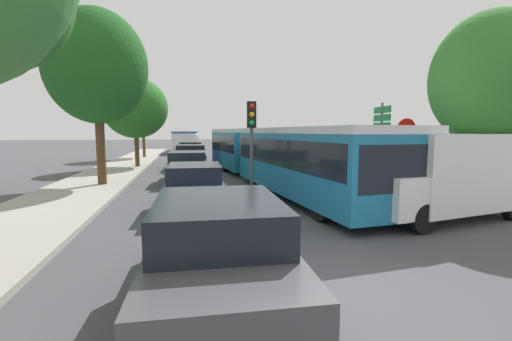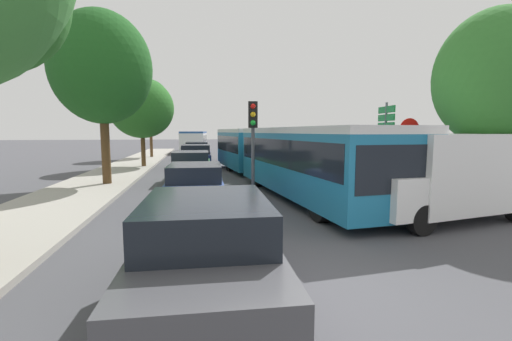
{
  "view_description": "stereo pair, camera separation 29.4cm",
  "coord_description": "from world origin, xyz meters",
  "px_view_note": "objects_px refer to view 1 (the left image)",
  "views": [
    {
      "loc": [
        -1.87,
        -4.67,
        2.38
      ],
      "look_at": [
        0.2,
        5.42,
        1.2
      ],
      "focal_mm": 24.0,
      "sensor_mm": 36.0,
      "label": 1
    },
    {
      "loc": [
        -1.58,
        -4.72,
        2.38
      ],
      "look_at": [
        0.2,
        5.42,
        1.2
      ],
      "focal_mm": 24.0,
      "sensor_mm": 36.0,
      "label": 2
    }
  ],
  "objects_px": {
    "city_bus_rear": "(187,140)",
    "queued_car_navy": "(191,157)",
    "queued_car_green": "(187,166)",
    "queued_car_graphite": "(218,249)",
    "no_entry_sign": "(406,146)",
    "direction_sign_post": "(381,127)",
    "tree_left_mid": "(99,70)",
    "white_van": "(450,173)",
    "tree_right_near": "(490,79)",
    "articulated_bus": "(273,152)",
    "tree_left_distant": "(142,106)",
    "queued_car_black": "(191,151)",
    "tree_left_far": "(135,108)",
    "queued_car_blue": "(195,186)",
    "traffic_light": "(252,128)"
  },
  "relations": [
    {
      "from": "queued_car_navy",
      "to": "direction_sign_post",
      "type": "height_order",
      "value": "direction_sign_post"
    },
    {
      "from": "city_bus_rear",
      "to": "white_van",
      "type": "bearing_deg",
      "value": -164.56
    },
    {
      "from": "city_bus_rear",
      "to": "tree_left_mid",
      "type": "relative_size",
      "value": 1.51
    },
    {
      "from": "queued_car_graphite",
      "to": "queued_car_blue",
      "type": "distance_m",
      "value": 5.92
    },
    {
      "from": "city_bus_rear",
      "to": "no_entry_sign",
      "type": "bearing_deg",
      "value": -163.06
    },
    {
      "from": "queued_car_blue",
      "to": "tree_left_mid",
      "type": "distance_m",
      "value": 7.47
    },
    {
      "from": "traffic_light",
      "to": "direction_sign_post",
      "type": "relative_size",
      "value": 0.94
    },
    {
      "from": "queued_car_green",
      "to": "tree_left_distant",
      "type": "bearing_deg",
      "value": 15.73
    },
    {
      "from": "no_entry_sign",
      "to": "queued_car_graphite",
      "type": "bearing_deg",
      "value": -50.15
    },
    {
      "from": "articulated_bus",
      "to": "queued_car_graphite",
      "type": "bearing_deg",
      "value": -24.05
    },
    {
      "from": "tree_left_distant",
      "to": "tree_left_far",
      "type": "bearing_deg",
      "value": -86.23
    },
    {
      "from": "traffic_light",
      "to": "tree_left_mid",
      "type": "distance_m",
      "value": 7.26
    },
    {
      "from": "direction_sign_post",
      "to": "tree_left_far",
      "type": "height_order",
      "value": "tree_left_far"
    },
    {
      "from": "tree_left_far",
      "to": "traffic_light",
      "type": "bearing_deg",
      "value": -64.85
    },
    {
      "from": "white_van",
      "to": "tree_left_far",
      "type": "height_order",
      "value": "tree_left_far"
    },
    {
      "from": "tree_left_distant",
      "to": "queued_car_black",
      "type": "bearing_deg",
      "value": -36.37
    },
    {
      "from": "no_entry_sign",
      "to": "queued_car_navy",
      "type": "bearing_deg",
      "value": -148.9
    },
    {
      "from": "articulated_bus",
      "to": "queued_car_blue",
      "type": "distance_m",
      "value": 5.92
    },
    {
      "from": "articulated_bus",
      "to": "direction_sign_post",
      "type": "xyz_separation_m",
      "value": [
        4.42,
        -1.67,
        1.12
      ]
    },
    {
      "from": "city_bus_rear",
      "to": "queued_car_navy",
      "type": "height_order",
      "value": "city_bus_rear"
    },
    {
      "from": "queued_car_graphite",
      "to": "tree_left_mid",
      "type": "height_order",
      "value": "tree_left_mid"
    },
    {
      "from": "queued_car_green",
      "to": "white_van",
      "type": "height_order",
      "value": "white_van"
    },
    {
      "from": "queued_car_navy",
      "to": "tree_right_near",
      "type": "bearing_deg",
      "value": -143.41
    },
    {
      "from": "city_bus_rear",
      "to": "no_entry_sign",
      "type": "xyz_separation_m",
      "value": [
        7.21,
        -30.5,
        0.51
      ]
    },
    {
      "from": "tree_right_near",
      "to": "tree_left_far",
      "type": "bearing_deg",
      "value": 131.79
    },
    {
      "from": "city_bus_rear",
      "to": "white_van",
      "type": "distance_m",
      "value": 33.64
    },
    {
      "from": "white_van",
      "to": "tree_right_near",
      "type": "xyz_separation_m",
      "value": [
        2.26,
        1.16,
        2.76
      ]
    },
    {
      "from": "tree_left_mid",
      "to": "direction_sign_post",
      "type": "bearing_deg",
      "value": -9.79
    },
    {
      "from": "city_bus_rear",
      "to": "queued_car_green",
      "type": "relative_size",
      "value": 2.65
    },
    {
      "from": "no_entry_sign",
      "to": "direction_sign_post",
      "type": "relative_size",
      "value": 0.78
    },
    {
      "from": "articulated_bus",
      "to": "tree_left_far",
      "type": "distance_m",
      "value": 10.78
    },
    {
      "from": "tree_left_distant",
      "to": "queued_car_green",
      "type": "bearing_deg",
      "value": -76.16
    },
    {
      "from": "tree_left_far",
      "to": "tree_left_distant",
      "type": "height_order",
      "value": "tree_left_distant"
    },
    {
      "from": "queued_car_green",
      "to": "queued_car_graphite",
      "type": "bearing_deg",
      "value": -176.37
    },
    {
      "from": "direction_sign_post",
      "to": "tree_left_mid",
      "type": "xyz_separation_m",
      "value": [
        -11.74,
        2.03,
        2.34
      ]
    },
    {
      "from": "articulated_bus",
      "to": "traffic_light",
      "type": "relative_size",
      "value": 5.03
    },
    {
      "from": "queued_car_black",
      "to": "no_entry_sign",
      "type": "height_order",
      "value": "no_entry_sign"
    },
    {
      "from": "no_entry_sign",
      "to": "direction_sign_post",
      "type": "height_order",
      "value": "direction_sign_post"
    },
    {
      "from": "articulated_bus",
      "to": "no_entry_sign",
      "type": "bearing_deg",
      "value": 30.76
    },
    {
      "from": "queued_car_graphite",
      "to": "traffic_light",
      "type": "bearing_deg",
      "value": -12.68
    },
    {
      "from": "queued_car_navy",
      "to": "tree_left_distant",
      "type": "bearing_deg",
      "value": 25.1
    },
    {
      "from": "no_entry_sign",
      "to": "tree_right_near",
      "type": "height_order",
      "value": "tree_right_near"
    },
    {
      "from": "queued_car_blue",
      "to": "no_entry_sign",
      "type": "bearing_deg",
      "value": -88.98
    },
    {
      "from": "tree_right_near",
      "to": "direction_sign_post",
      "type": "bearing_deg",
      "value": 103.11
    },
    {
      "from": "queued_car_green",
      "to": "queued_car_black",
      "type": "relative_size",
      "value": 0.95
    },
    {
      "from": "queued_car_navy",
      "to": "queued_car_black",
      "type": "relative_size",
      "value": 1.01
    },
    {
      "from": "queued_car_navy",
      "to": "tree_left_far",
      "type": "height_order",
      "value": "tree_left_far"
    },
    {
      "from": "queued_car_green",
      "to": "white_van",
      "type": "relative_size",
      "value": 0.8
    },
    {
      "from": "tree_left_mid",
      "to": "queued_car_navy",
      "type": "bearing_deg",
      "value": 60.74
    },
    {
      "from": "articulated_bus",
      "to": "tree_left_far",
      "type": "bearing_deg",
      "value": -144.26
    }
  ]
}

